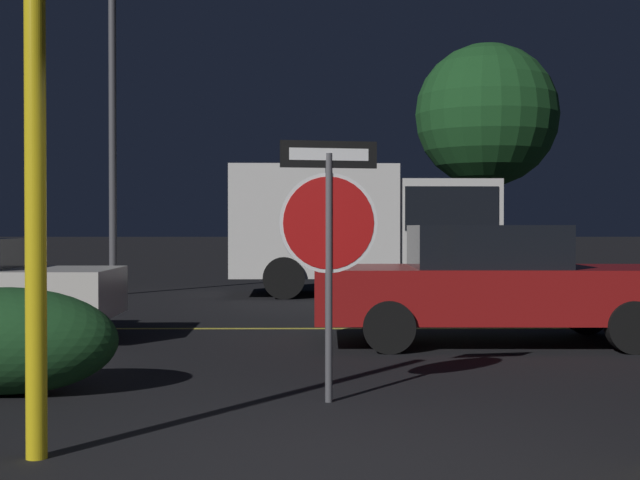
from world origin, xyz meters
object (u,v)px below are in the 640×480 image
yellow_pole_left (36,211)px  passing_car_2 (493,284)px  street_lamp (112,55)px  delivery_truck (366,223)px  stop_sign (329,222)px  tree_0 (487,116)px  hedge_bush_1 (5,341)px

yellow_pole_left → passing_car_2: (3.93, 5.47, -0.80)m
passing_car_2 → street_lamp: 11.10m
delivery_truck → street_lamp: bearing=-90.4°
delivery_truck → stop_sign: bearing=-6.3°
stop_sign → yellow_pole_left: yellow_pole_left is taller
tree_0 → hedge_bush_1: bearing=-114.1°
hedge_bush_1 → passing_car_2: 5.91m
stop_sign → delivery_truck: delivery_truck is taller
stop_sign → passing_car_2: bearing=49.8°
stop_sign → street_lamp: bearing=100.0°
yellow_pole_left → street_lamp: (-2.56, 13.37, 3.54)m
stop_sign → hedge_bush_1: bearing=161.9°
hedge_bush_1 → tree_0: size_ratio=0.30×
delivery_truck → yellow_pole_left: bearing=-13.3°
hedge_bush_1 → delivery_truck: (3.75, 11.34, 1.06)m
stop_sign → passing_car_2: (2.09, 3.71, -0.75)m
delivery_truck → tree_0: tree_0 is taller
yellow_pole_left → hedge_bush_1: 2.55m
tree_0 → stop_sign: bearing=-105.1°
yellow_pole_left → street_lamp: street_lamp is taller
stop_sign → street_lamp: size_ratio=0.29×
street_lamp → tree_0: bearing=29.4°
stop_sign → yellow_pole_left: 2.55m
hedge_bush_1 → delivery_truck: 11.99m
yellow_pole_left → passing_car_2: yellow_pole_left is taller
yellow_pole_left → tree_0: bearing=71.0°
stop_sign → passing_car_2: size_ratio=0.47×
hedge_bush_1 → tree_0: 18.24m
stop_sign → delivery_truck: bearing=74.4°
stop_sign → tree_0: size_ratio=0.34×
stop_sign → tree_0: (4.49, 16.62, 2.95)m
yellow_pole_left → tree_0: size_ratio=0.48×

